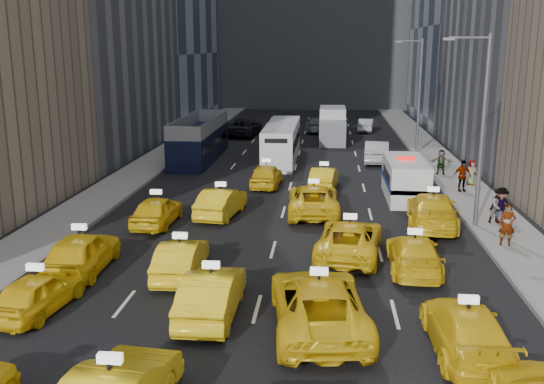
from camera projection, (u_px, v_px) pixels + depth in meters
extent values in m
plane|color=black|center=(249.00, 337.00, 18.06)|extent=(160.00, 160.00, 0.00)
cube|color=gray|center=(148.00, 166.00, 43.17)|extent=(3.00, 90.00, 0.15)
cube|color=gray|center=(448.00, 172.00, 41.32)|extent=(3.00, 90.00, 0.15)
cube|color=slate|center=(168.00, 167.00, 43.04)|extent=(0.15, 90.00, 0.18)
cube|color=slate|center=(427.00, 171.00, 41.44)|extent=(0.15, 90.00, 0.18)
cylinder|color=#595B60|center=(482.00, 134.00, 27.80)|extent=(0.20, 0.20, 9.00)
cylinder|color=#595B60|center=(469.00, 38.00, 26.87)|extent=(1.80, 0.12, 0.12)
cube|color=slate|center=(449.00, 39.00, 26.96)|extent=(0.50, 0.22, 0.12)
cylinder|color=#595B60|center=(419.00, 98.00, 47.16)|extent=(0.20, 0.20, 9.00)
cylinder|color=#595B60|center=(410.00, 41.00, 46.22)|extent=(1.80, 0.12, 0.12)
cube|color=slate|center=(399.00, 42.00, 46.32)|extent=(0.50, 0.22, 0.12)
imported|color=yellow|center=(38.00, 293.00, 19.61)|extent=(2.06, 4.07, 1.33)
imported|color=yellow|center=(212.00, 294.00, 19.33)|extent=(1.61, 4.58, 1.51)
imported|color=yellow|center=(319.00, 303.00, 18.44)|extent=(3.44, 6.20, 1.64)
imported|color=yellow|center=(466.00, 330.00, 16.99)|extent=(2.08, 4.86, 1.40)
imported|color=yellow|center=(81.00, 252.00, 23.04)|extent=(1.99, 4.73, 1.60)
imported|color=yellow|center=(181.00, 259.00, 22.70)|extent=(1.59, 4.22, 1.37)
imported|color=yellow|center=(350.00, 239.00, 24.86)|extent=(3.11, 5.58, 1.47)
imported|color=yellow|center=(414.00, 254.00, 23.27)|extent=(2.02, 4.70, 1.35)
imported|color=yellow|center=(157.00, 211.00, 29.17)|extent=(1.84, 4.26, 1.43)
imported|color=yellow|center=(221.00, 202.00, 30.69)|extent=(2.13, 4.59, 1.46)
imported|color=yellow|center=(314.00, 200.00, 31.11)|extent=(2.74, 5.57, 1.52)
imported|color=yellow|center=(432.00, 210.00, 28.90)|extent=(2.86, 5.80, 1.62)
imported|color=yellow|center=(266.00, 175.00, 37.12)|extent=(1.88, 4.29, 1.44)
imported|color=yellow|center=(324.00, 178.00, 36.58)|extent=(1.84, 4.19, 1.34)
cube|color=silver|center=(405.00, 179.00, 34.23)|extent=(2.29, 5.63, 2.23)
cylinder|color=black|center=(392.00, 198.00, 32.64)|extent=(0.28, 0.89, 0.89)
cylinder|color=black|center=(426.00, 199.00, 32.48)|extent=(0.28, 0.89, 0.89)
cylinder|color=black|center=(385.00, 183.00, 36.29)|extent=(0.28, 0.89, 0.89)
cylinder|color=black|center=(416.00, 184.00, 36.13)|extent=(0.28, 0.89, 0.89)
cube|color=navy|center=(405.00, 182.00, 34.26)|extent=(2.33, 5.64, 0.25)
cube|color=red|center=(406.00, 158.00, 33.95)|extent=(1.02, 0.38, 0.16)
cube|color=black|center=(200.00, 139.00, 45.80)|extent=(3.60, 11.20, 3.20)
cylinder|color=black|center=(171.00, 164.00, 41.69)|extent=(0.28, 1.10, 1.10)
cylinder|color=black|center=(202.00, 164.00, 41.49)|extent=(0.28, 1.10, 1.10)
cylinder|color=black|center=(198.00, 143.00, 50.60)|extent=(0.28, 1.10, 1.10)
cylinder|color=black|center=(224.00, 143.00, 50.40)|extent=(0.28, 1.10, 1.10)
cube|color=silver|center=(282.00, 142.00, 45.78)|extent=(2.69, 10.76, 2.76)
cylinder|color=black|center=(263.00, 163.00, 41.76)|extent=(0.28, 1.10, 1.10)
cylinder|color=black|center=(291.00, 164.00, 41.59)|extent=(0.28, 1.10, 1.10)
cylinder|color=black|center=(274.00, 143.00, 50.35)|extent=(0.28, 1.10, 1.10)
cylinder|color=black|center=(297.00, 144.00, 50.18)|extent=(0.28, 1.10, 1.10)
cube|color=silver|center=(332.00, 125.00, 54.22)|extent=(2.87, 6.83, 3.04)
cylinder|color=black|center=(321.00, 140.00, 52.18)|extent=(0.28, 1.10, 1.10)
cylinder|color=black|center=(344.00, 140.00, 52.01)|extent=(0.28, 1.10, 1.10)
cylinder|color=black|center=(321.00, 132.00, 56.88)|extent=(0.28, 1.10, 1.10)
cylinder|color=black|center=(343.00, 132.00, 56.71)|extent=(0.28, 1.10, 1.10)
imported|color=#B0B4B8|center=(377.00, 152.00, 44.96)|extent=(2.07, 5.01, 1.61)
imported|color=black|center=(244.00, 127.00, 58.10)|extent=(3.20, 6.17, 1.66)
imported|color=gray|center=(316.00, 125.00, 60.85)|extent=(2.20, 5.00, 1.43)
imported|color=black|center=(282.00, 127.00, 59.19)|extent=(2.17, 4.40, 1.44)
imported|color=#9EA0A6|center=(366.00, 125.00, 61.03)|extent=(1.94, 4.21, 1.34)
imported|color=gray|center=(507.00, 225.00, 25.67)|extent=(0.71, 0.50, 1.85)
imported|color=gray|center=(498.00, 206.00, 28.97)|extent=(0.91, 0.65, 1.68)
imported|color=gray|center=(501.00, 206.00, 28.91)|extent=(1.15, 0.52, 1.75)
imported|color=gray|center=(462.00, 176.00, 35.27)|extent=(1.16, 0.71, 1.85)
imported|color=gray|center=(472.00, 172.00, 37.02)|extent=(0.82, 0.56, 1.53)
imported|color=gray|center=(441.00, 162.00, 40.03)|extent=(1.56, 0.62, 1.64)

